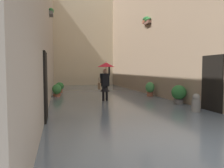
# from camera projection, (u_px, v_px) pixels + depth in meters

# --- Properties ---
(ground_plane) EXTENTS (60.00, 60.00, 0.00)m
(ground_plane) POSITION_uv_depth(u_px,v_px,m) (102.00, 97.00, 13.23)
(ground_plane) COLOR #605B56
(flood_water) EXTENTS (6.77, 24.08, 0.12)m
(flood_water) POSITION_uv_depth(u_px,v_px,m) (102.00, 96.00, 13.23)
(flood_water) COLOR slate
(flood_water) RESTS_ON ground_plane
(building_facade_right) EXTENTS (2.04, 22.08, 9.12)m
(building_facade_right) POSITION_uv_depth(u_px,v_px,m) (33.00, 17.00, 11.99)
(building_facade_right) COLOR #A89989
(building_facade_right) RESTS_ON ground_plane
(building_facade_far) EXTENTS (9.57, 1.80, 13.43)m
(building_facade_far) POSITION_uv_depth(u_px,v_px,m) (83.00, 21.00, 22.42)
(building_facade_far) COLOR beige
(building_facade_far) RESTS_ON ground_plane
(person_wading) EXTENTS (0.86, 0.86, 2.09)m
(person_wading) POSITION_uv_depth(u_px,v_px,m) (105.00, 75.00, 10.68)
(person_wading) COLOR #2D2319
(person_wading) RESTS_ON ground_plane
(potted_plant_mid_left) EXTENTS (0.53, 0.53, 0.94)m
(potted_plant_mid_left) POSITION_uv_depth(u_px,v_px,m) (150.00, 89.00, 12.63)
(potted_plant_mid_left) COLOR #9E563D
(potted_plant_mid_left) RESTS_ON ground_plane
(potted_plant_mid_right) EXTENTS (0.56, 0.56, 0.82)m
(potted_plant_mid_right) POSITION_uv_depth(u_px,v_px,m) (60.00, 87.00, 14.62)
(potted_plant_mid_right) COLOR #9E563D
(potted_plant_mid_right) RESTS_ON ground_plane
(potted_plant_far_right) EXTENTS (0.51, 0.51, 0.83)m
(potted_plant_far_right) POSITION_uv_depth(u_px,v_px,m) (57.00, 91.00, 12.51)
(potted_plant_far_right) COLOR #9E563D
(potted_plant_far_right) RESTS_ON ground_plane
(potted_plant_near_left) EXTENTS (0.65, 0.65, 0.97)m
(potted_plant_near_left) POSITION_uv_depth(u_px,v_px,m) (179.00, 94.00, 9.73)
(potted_plant_near_left) COLOR #66605B
(potted_plant_near_left) RESTS_ON ground_plane
(mooring_bollard) EXTENTS (0.31, 0.31, 0.79)m
(mooring_bollard) POSITION_uv_depth(u_px,v_px,m) (196.00, 104.00, 7.94)
(mooring_bollard) COLOR gray
(mooring_bollard) RESTS_ON ground_plane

